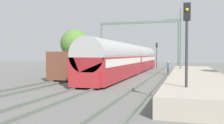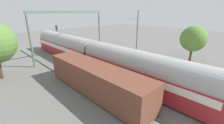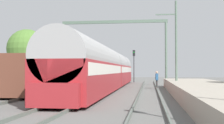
{
  "view_description": "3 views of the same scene",
  "coord_description": "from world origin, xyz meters",
  "px_view_note": "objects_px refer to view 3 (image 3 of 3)",
  "views": [
    {
      "loc": [
        6.98,
        -21.78,
        2.57
      ],
      "look_at": [
        0.0,
        2.4,
        1.82
      ],
      "focal_mm": 40.01,
      "sensor_mm": 36.0,
      "label": 1
    },
    {
      "loc": [
        -12.58,
        -5.41,
        7.91
      ],
      "look_at": [
        0.11,
        7.78,
        1.71
      ],
      "focal_mm": 24.45,
      "sensor_mm": 36.0,
      "label": 2
    },
    {
      "loc": [
        4.25,
        -17.52,
        1.83
      ],
      "look_at": [
        0.0,
        15.73,
        2.76
      ],
      "focal_mm": 47.15,
      "sensor_mm": 36.0,
      "label": 3
    }
  ],
  "objects_px": {
    "railway_signal_far": "(134,62)",
    "person_crossing": "(157,78)",
    "catenary_gantry": "(114,39)",
    "passenger_train": "(107,69)",
    "freight_car": "(46,75)"
  },
  "relations": [
    {
      "from": "railway_signal_far",
      "to": "person_crossing",
      "type": "bearing_deg",
      "value": -78.37
    },
    {
      "from": "catenary_gantry",
      "to": "passenger_train",
      "type": "bearing_deg",
      "value": -90.0
    },
    {
      "from": "passenger_train",
      "to": "freight_car",
      "type": "distance_m",
      "value": 7.23
    },
    {
      "from": "freight_car",
      "to": "person_crossing",
      "type": "bearing_deg",
      "value": 34.87
    },
    {
      "from": "freight_car",
      "to": "catenary_gantry",
      "type": "distance_m",
      "value": 13.35
    },
    {
      "from": "person_crossing",
      "to": "catenary_gantry",
      "type": "xyz_separation_m",
      "value": [
        -4.96,
        5.57,
        4.63
      ]
    },
    {
      "from": "freight_car",
      "to": "railway_signal_far",
      "type": "distance_m",
      "value": 22.11
    },
    {
      "from": "freight_car",
      "to": "catenary_gantry",
      "type": "height_order",
      "value": "catenary_gantry"
    },
    {
      "from": "railway_signal_far",
      "to": "catenary_gantry",
      "type": "relative_size",
      "value": 0.38
    },
    {
      "from": "passenger_train",
      "to": "catenary_gantry",
      "type": "height_order",
      "value": "catenary_gantry"
    },
    {
      "from": "passenger_train",
      "to": "freight_car",
      "type": "bearing_deg",
      "value": -125.67
    },
    {
      "from": "freight_car",
      "to": "railway_signal_far",
      "type": "xyz_separation_m",
      "value": [
        6.12,
        21.18,
        1.66
      ]
    },
    {
      "from": "freight_car",
      "to": "railway_signal_far",
      "type": "height_order",
      "value": "railway_signal_far"
    },
    {
      "from": "passenger_train",
      "to": "catenary_gantry",
      "type": "xyz_separation_m",
      "value": [
        0.0,
        6.1,
        3.68
      ]
    },
    {
      "from": "passenger_train",
      "to": "person_crossing",
      "type": "bearing_deg",
      "value": 6.1
    }
  ]
}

